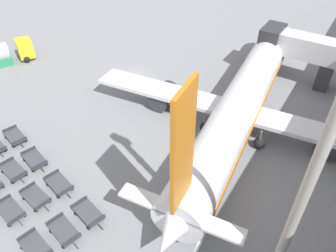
{
  "coord_description": "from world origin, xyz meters",
  "views": [
    {
      "loc": [
        24.81,
        -30.14,
        22.84
      ],
      "look_at": [
        11.31,
        -8.52,
        1.95
      ],
      "focal_mm": 35.0,
      "sensor_mm": 36.0,
      "label": 1
    }
  ],
  "objects_px": {
    "baggage_dolly_row_mid_a_col_c": "(36,197)",
    "baggage_dolly_row_mid_b_col_c": "(59,184)",
    "airplane": "(242,102)",
    "baggage_dolly_row_mid_a_col_b": "(13,171)",
    "baggage_dolly_row_mid_a_col_d": "(64,231)",
    "baggage_dolly_row_mid_b_col_d": "(89,213)",
    "baggage_dolly_row_mid_b_col_b": "(35,160)",
    "baggage_dolly_row_near_col_d": "(36,248)",
    "baggage_dolly_row_mid_b_col_a": "(15,137)",
    "apron_light_mast": "(321,153)",
    "baggage_dolly_row_near_col_c": "(10,211)"
  },
  "relations": [
    {
      "from": "baggage_dolly_row_mid_a_col_c",
      "to": "baggage_dolly_row_mid_b_col_c",
      "type": "xyz_separation_m",
      "value": [
        0.61,
        2.08,
        0.0
      ]
    },
    {
      "from": "airplane",
      "to": "baggage_dolly_row_mid_a_col_b",
      "type": "height_order",
      "value": "airplane"
    },
    {
      "from": "baggage_dolly_row_mid_a_col_d",
      "to": "baggage_dolly_row_mid_b_col_d",
      "type": "distance_m",
      "value": 2.29
    },
    {
      "from": "airplane",
      "to": "baggage_dolly_row_mid_b_col_b",
      "type": "xyz_separation_m",
      "value": [
        -14.26,
        -16.09,
        -2.5
      ]
    },
    {
      "from": "baggage_dolly_row_mid_a_col_b",
      "to": "baggage_dolly_row_near_col_d",
      "type": "bearing_deg",
      "value": -27.89
    },
    {
      "from": "baggage_dolly_row_near_col_d",
      "to": "baggage_dolly_row_mid_b_col_a",
      "type": "height_order",
      "value": "same"
    },
    {
      "from": "baggage_dolly_row_mid_b_col_a",
      "to": "baggage_dolly_row_mid_b_col_d",
      "type": "distance_m",
      "value": 13.38
    },
    {
      "from": "baggage_dolly_row_mid_b_col_b",
      "to": "baggage_dolly_row_mid_a_col_d",
      "type": "bearing_deg",
      "value": -26.66
    },
    {
      "from": "baggage_dolly_row_mid_a_col_c",
      "to": "baggage_dolly_row_mid_b_col_a",
      "type": "height_order",
      "value": "same"
    },
    {
      "from": "baggage_dolly_row_mid_a_col_d",
      "to": "baggage_dolly_row_mid_b_col_d",
      "type": "height_order",
      "value": "same"
    },
    {
      "from": "airplane",
      "to": "apron_light_mast",
      "type": "bearing_deg",
      "value": -61.85
    },
    {
      "from": "baggage_dolly_row_mid_b_col_a",
      "to": "baggage_dolly_row_mid_b_col_d",
      "type": "xyz_separation_m",
      "value": [
        13.02,
        -3.06,
        0.0
      ]
    },
    {
      "from": "baggage_dolly_row_mid_a_col_b",
      "to": "baggage_dolly_row_mid_a_col_c",
      "type": "relative_size",
      "value": 1.0
    },
    {
      "from": "baggage_dolly_row_mid_a_col_d",
      "to": "baggage_dolly_row_mid_b_col_a",
      "type": "distance_m",
      "value": 13.61
    },
    {
      "from": "airplane",
      "to": "baggage_dolly_row_mid_b_col_a",
      "type": "bearing_deg",
      "value": -141.37
    },
    {
      "from": "baggage_dolly_row_mid_a_col_d",
      "to": "baggage_dolly_row_mid_b_col_b",
      "type": "xyz_separation_m",
      "value": [
        -8.16,
        4.1,
        0.0
      ]
    },
    {
      "from": "baggage_dolly_row_mid_a_col_b",
      "to": "baggage_dolly_row_mid_b_col_a",
      "type": "bearing_deg",
      "value": 140.14
    },
    {
      "from": "baggage_dolly_row_mid_b_col_a",
      "to": "baggage_dolly_row_mid_b_col_b",
      "type": "height_order",
      "value": "same"
    },
    {
      "from": "baggage_dolly_row_mid_a_col_b",
      "to": "baggage_dolly_row_mid_a_col_d",
      "type": "bearing_deg",
      "value": -13.4
    },
    {
      "from": "baggage_dolly_row_mid_a_col_c",
      "to": "airplane",
      "type": "bearing_deg",
      "value": 61.07
    },
    {
      "from": "baggage_dolly_row_mid_a_col_d",
      "to": "baggage_dolly_row_mid_b_col_a",
      "type": "relative_size",
      "value": 1.0
    },
    {
      "from": "baggage_dolly_row_near_col_c",
      "to": "apron_light_mast",
      "type": "bearing_deg",
      "value": 14.49
    },
    {
      "from": "baggage_dolly_row_mid_b_col_a",
      "to": "baggage_dolly_row_mid_b_col_c",
      "type": "bearing_deg",
      "value": -13.86
    },
    {
      "from": "baggage_dolly_row_mid_b_col_a",
      "to": "apron_light_mast",
      "type": "xyz_separation_m",
      "value": [
        27.23,
        -1.16,
        12.58
      ]
    },
    {
      "from": "airplane",
      "to": "baggage_dolly_row_mid_b_col_c",
      "type": "bearing_deg",
      "value": -120.29
    },
    {
      "from": "baggage_dolly_row_mid_b_col_b",
      "to": "baggage_dolly_row_mid_a_col_b",
      "type": "bearing_deg",
      "value": -104.22
    },
    {
      "from": "baggage_dolly_row_mid_a_col_d",
      "to": "baggage_dolly_row_mid_b_col_d",
      "type": "xyz_separation_m",
      "value": [
        0.49,
        2.24,
        0.0
      ]
    },
    {
      "from": "baggage_dolly_row_mid_a_col_b",
      "to": "baggage_dolly_row_mid_b_col_a",
      "type": "distance_m",
      "value": 5.03
    },
    {
      "from": "baggage_dolly_row_mid_b_col_a",
      "to": "baggage_dolly_row_mid_b_col_d",
      "type": "height_order",
      "value": "same"
    },
    {
      "from": "baggage_dolly_row_near_col_c",
      "to": "apron_light_mast",
      "type": "distance_m",
      "value": 24.02
    },
    {
      "from": "baggage_dolly_row_mid_b_col_a",
      "to": "baggage_dolly_row_mid_a_col_c",
      "type": "bearing_deg",
      "value": -27.6
    },
    {
      "from": "baggage_dolly_row_near_col_c",
      "to": "baggage_dolly_row_mid_a_col_d",
      "type": "distance_m",
      "value": 5.21
    },
    {
      "from": "baggage_dolly_row_mid_a_col_d",
      "to": "airplane",
      "type": "bearing_deg",
      "value": 73.18
    },
    {
      "from": "airplane",
      "to": "baggage_dolly_row_mid_b_col_c",
      "type": "xyz_separation_m",
      "value": [
        -9.95,
        -17.04,
        -2.5
      ]
    },
    {
      "from": "baggage_dolly_row_near_col_c",
      "to": "baggage_dolly_row_mid_a_col_b",
      "type": "relative_size",
      "value": 1.0
    },
    {
      "from": "baggage_dolly_row_near_col_c",
      "to": "baggage_dolly_row_mid_b_col_c",
      "type": "xyz_separation_m",
      "value": [
        1.27,
        4.14,
        0.0
      ]
    },
    {
      "from": "baggage_dolly_row_near_col_c",
      "to": "baggage_dolly_row_mid_b_col_a",
      "type": "distance_m",
      "value": 9.72
    },
    {
      "from": "airplane",
      "to": "apron_light_mast",
      "type": "relative_size",
      "value": 1.68
    },
    {
      "from": "baggage_dolly_row_near_col_c",
      "to": "baggage_dolly_row_mid_a_col_c",
      "type": "relative_size",
      "value": 1.0
    },
    {
      "from": "baggage_dolly_row_mid_a_col_c",
      "to": "baggage_dolly_row_mid_b_col_d",
      "type": "relative_size",
      "value": 1.0
    },
    {
      "from": "baggage_dolly_row_mid_a_col_c",
      "to": "baggage_dolly_row_mid_a_col_d",
      "type": "distance_m",
      "value": 4.59
    },
    {
      "from": "baggage_dolly_row_mid_b_col_c",
      "to": "baggage_dolly_row_mid_b_col_b",
      "type": "bearing_deg",
      "value": 167.61
    },
    {
      "from": "baggage_dolly_row_mid_a_col_c",
      "to": "baggage_dolly_row_mid_b_col_a",
      "type": "bearing_deg",
      "value": 152.4
    },
    {
      "from": "baggage_dolly_row_mid_a_col_c",
      "to": "baggage_dolly_row_mid_b_col_a",
      "type": "relative_size",
      "value": 1.0
    },
    {
      "from": "baggage_dolly_row_mid_a_col_d",
      "to": "baggage_dolly_row_mid_b_col_d",
      "type": "bearing_deg",
      "value": 77.72
    },
    {
      "from": "apron_light_mast",
      "to": "baggage_dolly_row_near_col_d",
      "type": "bearing_deg",
      "value": -158.03
    },
    {
      "from": "baggage_dolly_row_near_col_d",
      "to": "baggage_dolly_row_mid_a_col_d",
      "type": "height_order",
      "value": "same"
    },
    {
      "from": "airplane",
      "to": "baggage_dolly_row_mid_b_col_a",
      "type": "height_order",
      "value": "airplane"
    },
    {
      "from": "baggage_dolly_row_near_col_c",
      "to": "baggage_dolly_row_mid_b_col_b",
      "type": "height_order",
      "value": "same"
    },
    {
      "from": "baggage_dolly_row_mid_b_col_c",
      "to": "baggage_dolly_row_mid_b_col_d",
      "type": "bearing_deg",
      "value": -11.9
    }
  ]
}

